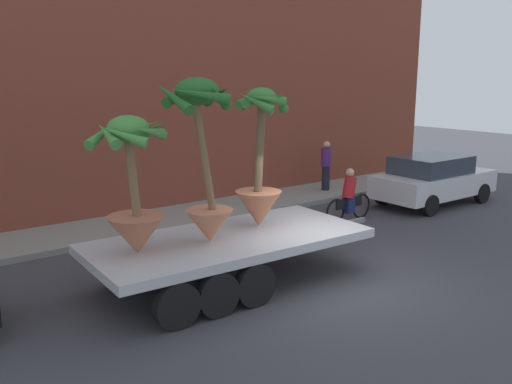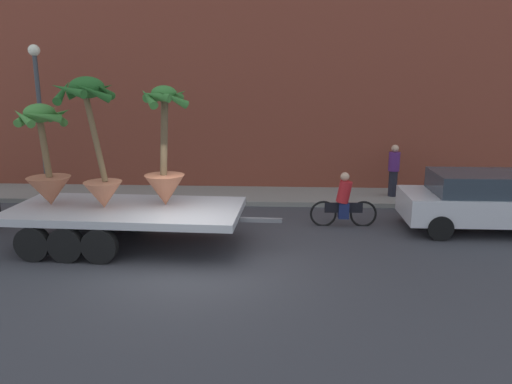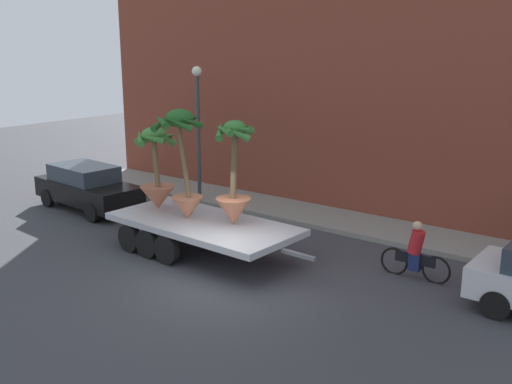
% 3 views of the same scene
% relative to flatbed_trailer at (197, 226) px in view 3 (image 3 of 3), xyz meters
% --- Properties ---
extents(ground_plane, '(60.00, 60.00, 0.00)m').
position_rel_flatbed_trailer_xyz_m(ground_plane, '(2.01, -1.18, -0.77)').
color(ground_plane, '#38383D').
extents(sidewalk, '(24.00, 2.20, 0.15)m').
position_rel_flatbed_trailer_xyz_m(sidewalk, '(2.01, 4.92, -0.69)').
color(sidewalk, gray).
rests_on(sidewalk, ground).
extents(building_facade, '(24.00, 1.20, 9.45)m').
position_rel_flatbed_trailer_xyz_m(building_facade, '(2.01, 6.62, 3.96)').
color(building_facade, brown).
rests_on(building_facade, ground).
extents(flatbed_trailer, '(6.56, 2.74, 0.98)m').
position_rel_flatbed_trailer_xyz_m(flatbed_trailer, '(0.00, 0.00, 0.00)').
color(flatbed_trailer, '#B7BABF').
rests_on(flatbed_trailer, ground).
extents(potted_palm_rear, '(1.43, 1.46, 3.07)m').
position_rel_flatbed_trailer_xyz_m(potted_palm_rear, '(-0.38, -0.10, 1.79)').
color(potted_palm_rear, '#C17251').
rests_on(potted_palm_rear, flatbed_trailer).
extents(potted_palm_middle, '(1.25, 1.24, 2.86)m').
position_rel_flatbed_trailer_xyz_m(potted_palm_middle, '(1.17, 0.23, 1.34)').
color(potted_palm_middle, '#B26647').
rests_on(potted_palm_middle, flatbed_trailer).
extents(potted_palm_front, '(1.47, 1.43, 2.45)m').
position_rel_flatbed_trailer_xyz_m(potted_palm_front, '(-1.68, 0.11, 1.26)').
color(potted_palm_front, '#B26647').
rests_on(potted_palm_front, flatbed_trailer).
extents(cyclist, '(1.84, 0.35, 1.54)m').
position_rel_flatbed_trailer_xyz_m(cyclist, '(5.68, 1.91, -0.10)').
color(cyclist, black).
rests_on(cyclist, ground).
extents(trailing_car, '(4.50, 2.07, 1.58)m').
position_rel_flatbed_trailer_xyz_m(trailing_car, '(-6.18, 0.95, 0.06)').
color(trailing_car, black).
rests_on(trailing_car, ground).
extents(street_lamp, '(0.36, 0.36, 4.83)m').
position_rel_flatbed_trailer_xyz_m(street_lamp, '(-3.70, 4.12, 2.46)').
color(street_lamp, '#383D42').
rests_on(street_lamp, sidewalk).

